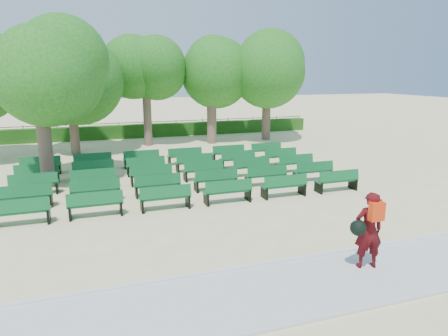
% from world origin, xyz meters
% --- Properties ---
extents(ground, '(120.00, 120.00, 0.00)m').
position_xyz_m(ground, '(0.00, 0.00, 0.00)').
color(ground, beige).
extents(paving, '(30.00, 2.20, 0.06)m').
position_xyz_m(paving, '(0.00, -7.40, 0.03)').
color(paving, beige).
rests_on(paving, ground).
extents(curb, '(30.00, 0.12, 0.10)m').
position_xyz_m(curb, '(0.00, -6.25, 0.05)').
color(curb, silver).
rests_on(curb, ground).
extents(hedge, '(26.00, 0.70, 0.90)m').
position_xyz_m(hedge, '(0.00, 14.00, 0.45)').
color(hedge, '#205315').
rests_on(hedge, ground).
extents(fence, '(26.00, 0.10, 1.02)m').
position_xyz_m(fence, '(0.00, 14.40, 0.00)').
color(fence, black).
rests_on(fence, ground).
extents(tree_line, '(21.80, 6.80, 7.04)m').
position_xyz_m(tree_line, '(0.00, 10.00, 0.00)').
color(tree_line, '#256F1D').
rests_on(tree_line, ground).
extents(bench_array, '(1.69, 0.62, 1.05)m').
position_xyz_m(bench_array, '(0.35, 1.65, 0.09)').
color(bench_array, '#0F5A28').
rests_on(bench_array, ground).
extents(tree_among, '(4.63, 4.63, 6.62)m').
position_xyz_m(tree_among, '(-4.61, 2.64, 4.51)').
color(tree_among, brown).
rests_on(tree_among, ground).
extents(person, '(0.87, 0.56, 1.77)m').
position_xyz_m(person, '(2.79, -7.11, 0.98)').
color(person, '#44090D').
rests_on(person, ground).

